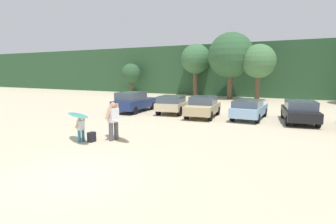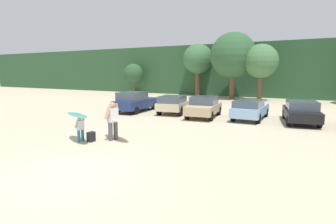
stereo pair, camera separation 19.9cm
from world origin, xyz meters
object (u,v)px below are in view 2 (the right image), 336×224
at_px(parked_car_champagne, 174,104).
at_px(parked_car_sky_blue, 250,109).
at_px(person_adult, 113,119).
at_px(person_child, 80,128).
at_px(parked_car_black, 301,111).
at_px(parked_car_navy, 135,102).
at_px(surfboard_cream, 117,120).
at_px(backpack_dropped, 91,137).
at_px(surfboard_teal, 77,115).
at_px(parked_car_tan, 204,106).

distance_m(parked_car_champagne, parked_car_sky_blue, 5.70).
relative_size(person_adult, person_child, 1.55).
relative_size(parked_car_sky_blue, parked_car_black, 0.96).
xyz_separation_m(parked_car_navy, surfboard_cream, (4.59, -8.03, 0.11)).
height_order(person_adult, surfboard_cream, person_adult).
height_order(parked_car_navy, backpack_dropped, parked_car_navy).
bearing_deg(surfboard_teal, person_child, -72.71).
bearing_deg(parked_car_tan, surfboard_cream, 164.18).
relative_size(parked_car_navy, surfboard_teal, 2.20).
height_order(parked_car_navy, person_adult, person_adult).
bearing_deg(person_adult, parked_car_tan, -88.36).
xyz_separation_m(parked_car_champagne, person_child, (0.14, -9.72, -0.10)).
distance_m(surfboard_cream, backpack_dropped, 1.37).
height_order(surfboard_cream, surfboard_teal, surfboard_teal).
height_order(parked_car_tan, parked_car_sky_blue, parked_car_tan).
height_order(parked_car_black, backpack_dropped, parked_car_black).
relative_size(parked_car_black, surfboard_teal, 2.16).
xyz_separation_m(parked_car_sky_blue, person_adult, (-4.43, -8.78, 0.29)).
bearing_deg(person_child, person_adult, -129.24).
bearing_deg(surfboard_cream, parked_car_champagne, -57.51).
bearing_deg(person_adult, parked_car_champagne, -70.62).
bearing_deg(surfboard_cream, parked_car_sky_blue, -93.00).
xyz_separation_m(person_child, surfboard_cream, (1.27, 1.03, 0.28)).
bearing_deg(surfboard_teal, parked_car_tan, -79.60).
bearing_deg(parked_car_navy, person_child, -164.09).
relative_size(parked_car_navy, backpack_dropped, 10.33).
height_order(parked_car_champagne, person_child, parked_car_champagne).
bearing_deg(parked_car_tan, person_child, 157.47).
distance_m(parked_car_tan, person_child, 9.44).
bearing_deg(parked_car_sky_blue, parked_car_tan, 100.99).
distance_m(parked_car_champagne, surfboard_teal, 9.87).
relative_size(parked_car_navy, parked_car_tan, 1.09).
xyz_separation_m(parked_car_black, person_adult, (-7.49, -8.95, 0.28)).
relative_size(person_child, surfboard_teal, 0.55).
distance_m(parked_car_black, person_adult, 11.67).
bearing_deg(person_adult, parked_car_navy, -50.16).
distance_m(surfboard_teal, backpack_dropped, 1.17).
relative_size(parked_car_tan, backpack_dropped, 9.45).
distance_m(parked_car_champagne, backpack_dropped, 9.55).
xyz_separation_m(parked_car_navy, parked_car_tan, (5.82, 0.04, -0.06)).
distance_m(parked_car_champagne, surfboard_cream, 8.81).
height_order(parked_car_champagne, person_adult, person_adult).
relative_size(parked_car_sky_blue, backpack_dropped, 9.75).
distance_m(parked_car_tan, surfboard_cream, 8.17).
bearing_deg(backpack_dropped, person_adult, 46.34).
height_order(parked_car_navy, parked_car_champagne, parked_car_navy).
relative_size(parked_car_sky_blue, surfboard_teal, 2.07).
bearing_deg(backpack_dropped, parked_car_sky_blue, 61.68).
height_order(person_child, surfboard_cream, person_child).
bearing_deg(person_adult, surfboard_cream, -135.35).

